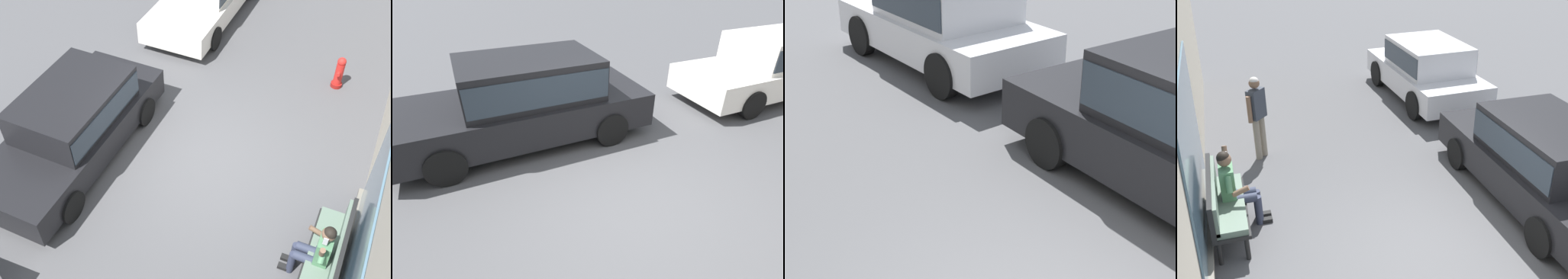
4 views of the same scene
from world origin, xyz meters
The scene contains 1 object.
parked_car_far centered at (5.94, -2.47, 0.84)m, with size 4.17×2.01×1.54m.
Camera 3 is at (-2.39, 2.60, 3.45)m, focal length 55.00 mm.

